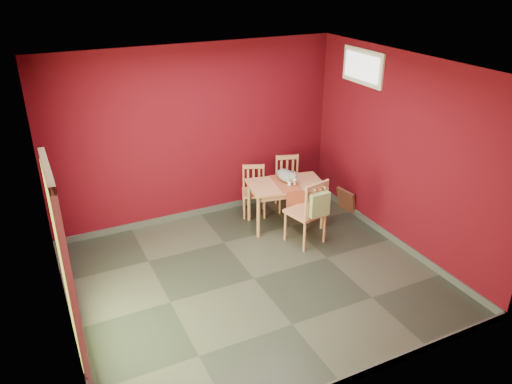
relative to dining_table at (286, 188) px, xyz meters
name	(u,v)px	position (x,y,z in m)	size (l,w,h in m)	color
ground	(254,278)	(-1.07, -1.10, -0.61)	(4.50, 4.50, 0.00)	#2D342D
room_shell	(254,275)	(-1.07, -1.10, -0.56)	(4.50, 4.50, 4.50)	#530813
doorway	(63,263)	(-3.30, -1.50, 0.51)	(0.06, 1.01, 2.13)	#B7D838
window	(362,67)	(1.15, -0.10, 1.74)	(0.05, 0.90, 0.50)	white
outlet_plate	(287,180)	(0.53, 0.88, -0.31)	(0.08, 0.01, 0.12)	silver
dining_table	(286,188)	(0.00, 0.00, 0.00)	(1.22, 0.85, 0.70)	tan
table_runner	(289,189)	(0.00, -0.11, 0.04)	(0.44, 0.72, 0.34)	#9C432B
chair_far_left	(254,190)	(-0.27, 0.55, -0.20)	(0.49, 0.49, 0.80)	tan
chair_far_right	(288,182)	(0.34, 0.51, -0.17)	(0.51, 0.51, 0.87)	tan
chair_near	(308,211)	(0.02, -0.62, -0.10)	(0.56, 0.56, 1.00)	tan
tote_bag	(319,205)	(0.05, -0.85, 0.10)	(0.29, 0.18, 0.41)	#869B63
cat	(286,174)	(0.04, 0.07, 0.21)	(0.25, 0.47, 0.24)	slate
picture_frame	(346,200)	(1.12, -0.04, -0.43)	(0.17, 0.39, 0.38)	brown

